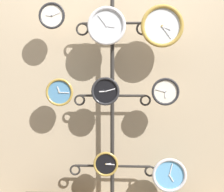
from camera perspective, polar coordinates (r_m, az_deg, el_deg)
shop_wall at (r=2.65m, az=0.23°, el=6.11°), size 4.40×0.04×2.80m
display_stand at (r=2.58m, az=0.06°, el=-11.60°), size 0.70×0.39×1.99m
clock_top_left at (r=2.52m, az=-10.92°, el=14.20°), size 0.21×0.04×0.21m
clock_top_center at (r=2.44m, az=-0.99°, el=12.69°), size 0.30×0.04×0.30m
clock_top_right at (r=2.45m, az=9.17°, el=12.51°), size 0.33×0.04×0.33m
clock_middle_left at (r=2.48m, az=-9.57°, el=0.68°), size 0.22×0.04×0.22m
clock_middle_center at (r=2.39m, az=-1.20°, el=0.86°), size 0.22×0.04×0.22m
clock_middle_right at (r=2.40m, az=9.74°, el=0.78°), size 0.21×0.04×0.21m
clock_bottom_center at (r=2.50m, az=-1.13°, el=-12.31°), size 0.20×0.04×0.20m
clock_bottom_right at (r=2.54m, az=10.45°, el=-14.02°), size 0.27×0.04×0.27m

